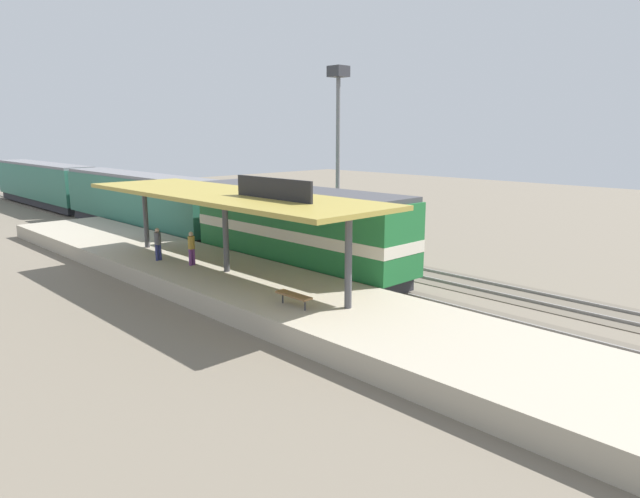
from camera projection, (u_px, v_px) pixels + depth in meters
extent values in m
plane|color=#706656|center=(324.00, 267.00, 31.85)|extent=(120.00, 120.00, 0.00)
cube|color=#5F5649|center=(298.00, 273.00, 30.48)|extent=(3.20, 110.00, 0.04)
cube|color=gray|center=(288.00, 274.00, 29.98)|extent=(0.10, 110.00, 0.16)
cube|color=gray|center=(308.00, 269.00, 30.96)|extent=(0.10, 110.00, 0.16)
cube|color=#5F5649|center=(355.00, 260.00, 33.61)|extent=(3.20, 110.00, 0.04)
cube|color=gray|center=(347.00, 260.00, 33.11)|extent=(0.10, 110.00, 0.16)
cube|color=gray|center=(364.00, 257.00, 34.09)|extent=(0.10, 110.00, 0.16)
cube|color=#A89E89|center=(227.00, 280.00, 27.26)|extent=(6.00, 44.00, 0.90)
cylinder|color=#47474C|center=(348.00, 262.00, 21.17)|extent=(0.28, 0.28, 3.60)
cylinder|color=#47474C|center=(226.00, 235.00, 26.80)|extent=(0.28, 0.28, 3.60)
cylinder|color=#47474C|center=(146.00, 217.00, 32.43)|extent=(0.28, 0.28, 3.60)
cube|color=#A38E3D|center=(224.00, 195.00, 26.41)|extent=(5.20, 18.00, 0.20)
cube|color=black|center=(273.00, 188.00, 23.77)|extent=(0.12, 4.80, 0.90)
cylinder|color=#333338|center=(305.00, 305.00, 21.18)|extent=(0.07, 0.07, 0.42)
cylinder|color=#333338|center=(283.00, 298.00, 22.09)|extent=(0.07, 0.07, 0.42)
cube|color=brown|center=(294.00, 295.00, 21.59)|extent=(0.44, 1.70, 0.08)
cube|color=#28282D|center=(297.00, 264.00, 30.43)|extent=(2.60, 13.60, 0.70)
cube|color=#1E6B33|center=(297.00, 225.00, 30.00)|extent=(2.90, 14.40, 3.50)
cube|color=#424247|center=(297.00, 190.00, 29.62)|extent=(2.78, 14.11, 0.24)
cube|color=beige|center=(297.00, 230.00, 30.05)|extent=(2.93, 14.43, 0.56)
cube|color=#28282D|center=(141.00, 225.00, 43.09)|extent=(2.60, 19.20, 0.70)
cube|color=#2D6B56|center=(139.00, 199.00, 42.69)|extent=(2.90, 20.00, 3.30)
cube|color=slate|center=(137.00, 175.00, 42.32)|extent=(2.78, 19.60, 0.24)
cube|color=#28282D|center=(45.00, 201.00, 57.73)|extent=(2.60, 19.20, 0.70)
cube|color=#2D6B56|center=(43.00, 182.00, 57.32)|extent=(2.90, 20.00, 3.30)
cube|color=slate|center=(42.00, 164.00, 56.96)|extent=(2.78, 19.60, 0.24)
cylinder|color=slate|center=(338.00, 162.00, 37.93)|extent=(0.28, 0.28, 11.00)
cube|color=#333338|center=(338.00, 71.00, 36.73)|extent=(1.10, 1.10, 0.70)
cylinder|color=#663375|center=(190.00, 257.00, 28.27)|extent=(0.16, 0.16, 0.84)
cylinder|color=#663375|center=(194.00, 257.00, 28.40)|extent=(0.16, 0.16, 0.84)
cylinder|color=olive|center=(191.00, 243.00, 28.18)|extent=(0.34, 0.34, 0.64)
sphere|color=tan|center=(191.00, 234.00, 28.10)|extent=(0.23, 0.23, 0.23)
cylinder|color=navy|center=(157.00, 253.00, 29.34)|extent=(0.16, 0.16, 0.84)
cylinder|color=navy|center=(160.00, 252.00, 29.47)|extent=(0.16, 0.16, 0.84)
cylinder|color=#4C4C51|center=(158.00, 239.00, 29.25)|extent=(0.34, 0.34, 0.64)
sphere|color=tan|center=(157.00, 230.00, 29.17)|extent=(0.23, 0.23, 0.23)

